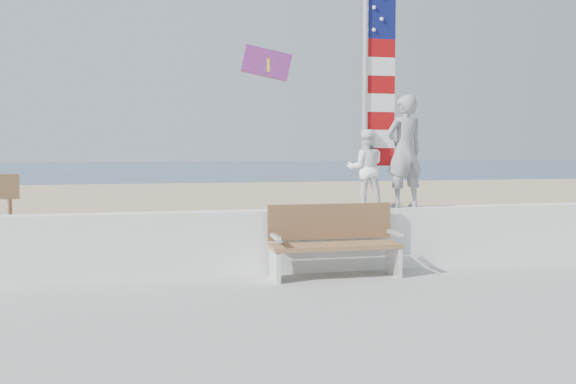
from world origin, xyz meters
name	(u,v)px	position (x,y,z in m)	size (l,w,h in m)	color
ground	(306,323)	(0.00, 0.00, 0.00)	(220.00, 220.00, 0.00)	#2F445E
sand	(218,225)	(0.00, 9.00, 0.04)	(90.00, 40.00, 0.08)	tan
seawall	(271,241)	(0.00, 2.00, 0.63)	(30.00, 0.35, 0.90)	white
adult	(405,151)	(2.03, 2.00, 1.92)	(0.61, 0.40, 1.68)	gray
child	(366,169)	(1.42, 2.00, 1.66)	(0.56, 0.44, 1.16)	white
bench	(333,240)	(0.79, 1.55, 0.69)	(1.80, 0.57, 1.00)	#956A41
flag	(373,78)	(1.53, 2.00, 2.99)	(0.50, 0.08, 3.50)	white
parafoil_kite	(268,64)	(0.38, 4.21, 3.47)	(0.92, 0.33, 0.62)	red
sign	(10,210)	(-3.98, 4.42, 0.94)	(0.32, 0.07, 1.46)	brown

